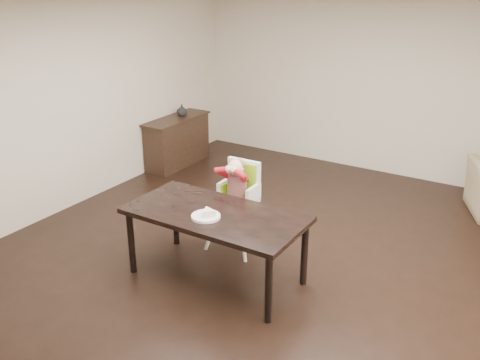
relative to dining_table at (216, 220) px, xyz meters
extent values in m
plane|color=black|center=(0.31, 0.46, -0.67)|extent=(7.00, 7.00, 0.00)
cube|color=beige|center=(0.31, 3.96, 0.68)|extent=(6.00, 0.02, 2.70)
cube|color=beige|center=(-2.69, 0.46, 0.68)|extent=(0.02, 7.00, 2.70)
cube|color=white|center=(0.31, 0.46, 2.03)|extent=(6.00, 7.00, 0.02)
cube|color=black|center=(0.00, 0.00, 0.05)|extent=(1.80, 0.90, 0.05)
cylinder|color=black|center=(-0.82, -0.37, -0.32)|extent=(0.07, 0.07, 0.70)
cylinder|color=black|center=(0.82, -0.37, -0.32)|extent=(0.07, 0.07, 0.70)
cylinder|color=black|center=(-0.82, 0.37, -0.32)|extent=(0.07, 0.07, 0.70)
cylinder|color=black|center=(0.82, 0.37, -0.32)|extent=(0.07, 0.07, 0.70)
cylinder|color=white|center=(-0.38, 0.48, -0.39)|extent=(0.04, 0.04, 0.57)
cylinder|color=white|center=(0.03, 0.49, -0.39)|extent=(0.04, 0.04, 0.57)
cylinder|color=white|center=(-0.39, 0.89, -0.39)|extent=(0.04, 0.04, 0.57)
cylinder|color=white|center=(0.02, 0.90, -0.39)|extent=(0.04, 0.04, 0.57)
cube|color=white|center=(-0.18, 0.69, -0.10)|extent=(0.41, 0.37, 0.05)
cube|color=#83BF18|center=(-0.18, 0.69, -0.07)|extent=(0.33, 0.31, 0.03)
cube|color=white|center=(-0.18, 0.85, 0.13)|extent=(0.41, 0.06, 0.43)
cube|color=#83BF18|center=(-0.18, 0.82, 0.12)|extent=(0.35, 0.03, 0.39)
cube|color=black|center=(-0.25, 0.74, 0.12)|extent=(0.03, 0.18, 0.02)
cube|color=black|center=(-0.12, 0.74, 0.12)|extent=(0.03, 0.18, 0.02)
cylinder|color=maroon|center=(-0.18, 0.69, 0.09)|extent=(0.24, 0.24, 0.27)
sphere|color=beige|center=(-0.18, 0.67, 0.31)|extent=(0.19, 0.19, 0.18)
ellipsoid|color=brown|center=(-0.18, 0.70, 0.33)|extent=(0.19, 0.18, 0.14)
sphere|color=beige|center=(-0.21, 0.57, 0.31)|extent=(0.08, 0.08, 0.08)
sphere|color=beige|center=(-0.14, 0.57, 0.31)|extent=(0.08, 0.08, 0.08)
cylinder|color=white|center=(-0.01, -0.15, 0.09)|extent=(0.37, 0.37, 0.02)
torus|color=white|center=(-0.01, -0.15, 0.10)|extent=(0.37, 0.37, 0.01)
cube|color=black|center=(-2.47, 2.51, -0.29)|extent=(0.40, 1.20, 0.76)
cube|color=black|center=(-2.47, 2.51, 0.10)|extent=(0.44, 1.26, 0.03)
imported|color=#99999E|center=(-2.47, 2.66, 0.21)|extent=(0.18, 0.19, 0.17)
camera|label=1|loc=(2.75, -3.96, 2.36)|focal=40.00mm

